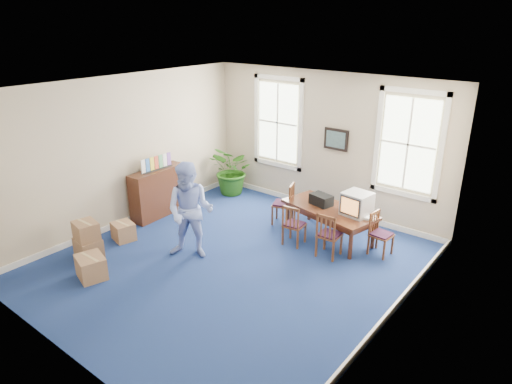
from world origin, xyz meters
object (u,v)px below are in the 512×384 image
Objects in this scene: crt_tv at (357,204)px; cardboard_boxes at (98,240)px; potted_plant at (233,171)px; conference_table at (328,223)px; credenza at (158,192)px; man at (190,211)px; chair_near_left at (294,224)px.

crt_tv is 0.41× the size of cardboard_boxes.
potted_plant is 0.94× the size of cardboard_boxes.
conference_table is 1.39× the size of credenza.
man reaches higher than potted_plant.
chair_near_left is 0.46× the size of man.
conference_table is 1.54× the size of potted_plant.
cardboard_boxes is (-2.55, -2.78, -0.05)m from chair_near_left.
crt_tv reaches higher than cardboard_boxes.
conference_table is at bearing 49.34° from cardboard_boxes.
credenza is (-3.23, -0.72, 0.12)m from chair_near_left.
man is at bearing -62.79° from potted_plant.
chair_near_left is at bearing -108.49° from conference_table.
conference_table is 2.87m from man.
credenza is 2.09m from potted_plant.
crt_tv is 1.28m from chair_near_left.
chair_near_left is at bearing -136.37° from crt_tv.
potted_plant is at bearing 90.16° from man.
crt_tv is 0.63× the size of chair_near_left.
credenza is at bearing 6.26° from chair_near_left.
man is at bearing 41.60° from cardboard_boxes.
chair_near_left is 3.32m from credenza.
crt_tv is 3.78m from potted_plant.
chair_near_left reaches higher than conference_table.
chair_near_left is 3.06m from potted_plant.
cardboard_boxes is (0.68, -2.06, -0.17)m from credenza.
credenza is 2.17m from cardboard_boxes.
conference_table is at bearing 17.98° from credenza.
conference_table is at bearing 27.10° from man.
potted_plant reaches higher than chair_near_left.
conference_table is 4.53m from cardboard_boxes.
potted_plant is at bearing 73.84° from credenza.
chair_near_left is 0.68× the size of potted_plant.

